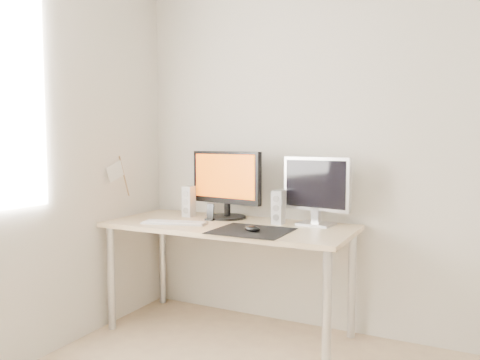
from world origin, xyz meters
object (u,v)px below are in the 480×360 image
(speaker_right, at_px, (278,207))
(phone_dock, at_px, (210,215))
(second_monitor, at_px, (316,188))
(desk, at_px, (229,236))
(main_monitor, at_px, (226,182))
(mouse, at_px, (252,229))
(keyboard, at_px, (174,223))
(speaker_left, at_px, (189,201))

(speaker_right, distance_m, phone_dock, 0.48)
(second_monitor, bearing_deg, desk, -158.80)
(desk, relative_size, main_monitor, 2.91)
(mouse, distance_m, keyboard, 0.57)
(desk, xyz_separation_m, phone_dock, (-0.17, 0.06, 0.11))
(keyboard, relative_size, phone_dock, 3.88)
(speaker_right, xyz_separation_m, phone_dock, (-0.47, -0.07, -0.07))
(second_monitor, bearing_deg, main_monitor, -178.29)
(speaker_left, distance_m, keyboard, 0.32)
(mouse, bearing_deg, speaker_right, 84.04)
(keyboard, bearing_deg, second_monitor, 23.22)
(main_monitor, distance_m, phone_dock, 0.26)
(desk, distance_m, speaker_right, 0.37)
(main_monitor, height_order, speaker_left, main_monitor)
(desk, bearing_deg, mouse, -36.65)
(speaker_left, height_order, speaker_right, same)
(speaker_left, bearing_deg, phone_dock, -17.45)
(desk, distance_m, keyboard, 0.36)
(main_monitor, bearing_deg, phone_dock, -116.56)
(speaker_left, bearing_deg, desk, -18.73)
(desk, bearing_deg, speaker_right, 24.57)
(speaker_left, bearing_deg, main_monitor, 10.54)
(desk, relative_size, second_monitor, 3.55)
(keyboard, bearing_deg, speaker_left, 104.46)
(main_monitor, distance_m, second_monitor, 0.64)
(speaker_right, height_order, keyboard, speaker_right)
(second_monitor, relative_size, phone_dock, 4.00)
(mouse, height_order, main_monitor, main_monitor)
(mouse, bearing_deg, speaker_left, 153.44)
(second_monitor, height_order, speaker_left, second_monitor)
(second_monitor, height_order, phone_dock, second_monitor)
(desk, height_order, speaker_right, speaker_right)
(mouse, xyz_separation_m, main_monitor, (-0.37, 0.38, 0.23))
(desk, bearing_deg, second_monitor, 21.20)
(desk, xyz_separation_m, main_monitor, (-0.12, 0.18, 0.33))
(phone_dock, bearing_deg, desk, -20.29)
(second_monitor, distance_m, speaker_right, 0.28)
(keyboard, bearing_deg, desk, 26.43)
(desk, relative_size, keyboard, 3.67)
(main_monitor, relative_size, keyboard, 1.26)
(desk, xyz_separation_m, second_monitor, (0.52, 0.20, 0.32))
(mouse, distance_m, second_monitor, 0.52)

